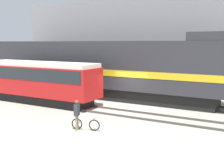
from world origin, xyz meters
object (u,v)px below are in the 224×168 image
object	(u,v)px
freight_locomotive	(100,68)
streetcar	(39,80)
bicycle	(86,124)
person	(77,112)

from	to	relation	value
freight_locomotive	streetcar	bearing A→B (deg)	-123.73
freight_locomotive	bicycle	size ratio (longest dim) A/B	13.75
bicycle	person	xyz separation A→B (m)	(-0.39, -0.25, 0.70)
freight_locomotive	bicycle	bearing A→B (deg)	-63.26
streetcar	person	bearing A→B (deg)	-32.38
freight_locomotive	person	bearing A→B (deg)	-66.00
person	streetcar	bearing A→B (deg)	147.62
freight_locomotive	streetcar	distance (m)	5.38
bicycle	freight_locomotive	bearing A→B (deg)	116.74
freight_locomotive	person	xyz separation A→B (m)	(3.92, -8.80, -1.53)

